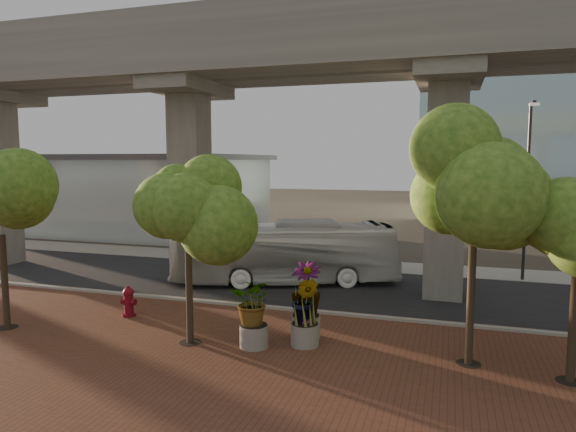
% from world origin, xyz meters
% --- Properties ---
extents(ground, '(160.00, 160.00, 0.00)m').
position_xyz_m(ground, '(0.00, 0.00, 0.00)').
color(ground, '#342E25').
rests_on(ground, ground).
extents(brick_plaza, '(70.00, 13.00, 0.06)m').
position_xyz_m(brick_plaza, '(0.00, -8.00, 0.03)').
color(brick_plaza, brown).
rests_on(brick_plaza, ground).
extents(asphalt_road, '(90.00, 8.00, 0.04)m').
position_xyz_m(asphalt_road, '(0.00, 2.00, 0.02)').
color(asphalt_road, black).
rests_on(asphalt_road, ground).
extents(curb_strip, '(70.00, 0.25, 0.16)m').
position_xyz_m(curb_strip, '(0.00, -2.00, 0.08)').
color(curb_strip, '#9B9990').
rests_on(curb_strip, ground).
extents(far_sidewalk, '(90.00, 3.00, 0.06)m').
position_xyz_m(far_sidewalk, '(0.00, 7.50, 0.03)').
color(far_sidewalk, '#9B9990').
rests_on(far_sidewalk, ground).
extents(transit_viaduct, '(72.00, 5.60, 12.40)m').
position_xyz_m(transit_viaduct, '(0.00, 2.00, 7.29)').
color(transit_viaduct, gray).
rests_on(transit_viaduct, ground).
extents(station_pavilion, '(23.00, 13.00, 6.30)m').
position_xyz_m(station_pavilion, '(-20.00, 16.00, 3.22)').
color(station_pavilion, silver).
rests_on(station_pavilion, ground).
extents(transit_bus, '(10.84, 6.03, 2.97)m').
position_xyz_m(transit_bus, '(-1.21, 2.32, 1.48)').
color(transit_bus, white).
rests_on(transit_bus, ground).
extents(fire_hydrant, '(0.58, 0.52, 1.15)m').
position_xyz_m(fire_hydrant, '(-5.14, -4.51, 0.61)').
color(fire_hydrant, maroon).
rests_on(fire_hydrant, ground).
extents(planter_front, '(2.00, 2.00, 2.20)m').
position_xyz_m(planter_front, '(0.50, -6.07, 1.39)').
color(planter_front, '#A9A599').
rests_on(planter_front, ground).
extents(planter_right, '(2.34, 2.34, 2.50)m').
position_xyz_m(planter_right, '(1.81, -4.75, 1.57)').
color(planter_right, '#A29C92').
rests_on(planter_right, ground).
extents(planter_left, '(1.99, 1.99, 2.19)m').
position_xyz_m(planter_left, '(1.97, -5.45, 1.39)').
color(planter_left, '#A09D90').
rests_on(planter_left, ground).
extents(street_tree_far_west, '(3.84, 3.84, 6.15)m').
position_xyz_m(street_tree_far_west, '(-8.38, -6.95, 4.44)').
color(street_tree_far_west, '#3F3024').
rests_on(street_tree_far_west, ground).
extents(street_tree_near_west, '(3.85, 3.85, 6.00)m').
position_xyz_m(street_tree_near_west, '(-1.59, -6.33, 4.29)').
color(street_tree_near_west, '#3F3024').
rests_on(street_tree_near_west, ground).
extents(street_tree_near_east, '(4.35, 4.35, 7.20)m').
position_xyz_m(street_tree_near_east, '(6.85, -5.45, 5.26)').
color(street_tree_near_east, '#3F3024').
rests_on(street_tree_near_east, ground).
extents(streetlamp_west, '(0.38, 1.12, 7.70)m').
position_xyz_m(streetlamp_west, '(-9.00, 6.66, 4.50)').
color(streetlamp_west, '#313237').
rests_on(streetlamp_west, ground).
extents(streetlamp_east, '(0.42, 1.24, 8.53)m').
position_xyz_m(streetlamp_east, '(9.68, 6.29, 4.98)').
color(streetlamp_east, '#29292E').
rests_on(streetlamp_east, ground).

